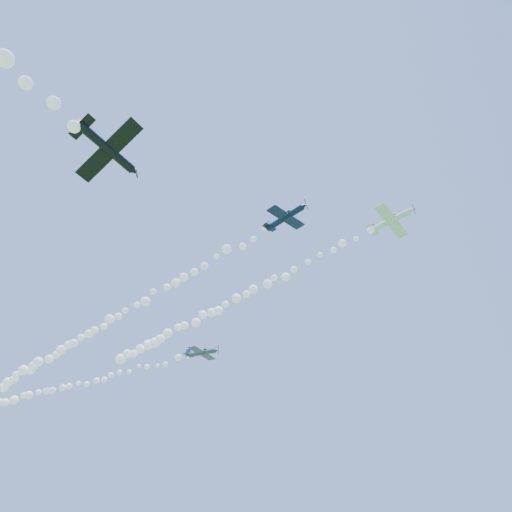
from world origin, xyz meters
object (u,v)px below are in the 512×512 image
at_px(plane_white, 391,221).
at_px(plane_grey, 202,353).
at_px(plane_black, 109,150).
at_px(plane_navy, 286,217).

distance_m(plane_white, plane_grey, 39.96).
xyz_separation_m(plane_grey, plane_black, (15.71, -42.85, -3.66)).
distance_m(plane_white, plane_black, 44.79).
xyz_separation_m(plane_navy, plane_black, (-8.38, -25.37, -11.32)).
xyz_separation_m(plane_white, plane_navy, (-13.75, -10.74, -3.25)).
xyz_separation_m(plane_white, plane_grey, (-37.85, 6.74, -10.91)).
height_order(plane_white, plane_navy, plane_white).
xyz_separation_m(plane_navy, plane_grey, (-24.10, 17.48, -7.65)).
height_order(plane_white, plane_black, plane_white).
bearing_deg(plane_black, plane_navy, -7.26).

